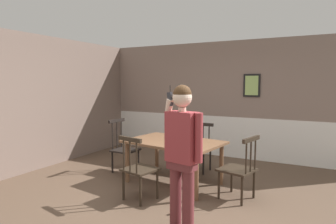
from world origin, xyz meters
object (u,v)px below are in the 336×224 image
Objects in this scene: dining_table at (174,146)px; chair_at_table_head at (138,169)px; chair_near_window at (124,148)px; chair_by_doorway at (200,148)px; chair_opposite_corner at (239,169)px; person_figure at (182,148)px.

dining_table is 0.93m from chair_at_table_head.
chair_near_window is at bearing 172.24° from dining_table.
chair_near_window reaches higher than chair_by_doorway.
chair_at_table_head is 1.49m from chair_opposite_corner.
chair_near_window is 1.05× the size of chair_at_table_head.
dining_table is 1.68× the size of chair_near_window.
person_figure reaches higher than dining_table.
chair_near_window is 0.60× the size of person_figure.
chair_near_window is 1.06× the size of chair_opposite_corner.
chair_opposite_corner is at bearing 41.16° from chair_at_table_head.
person_figure is at bearing 177.61° from chair_opposite_corner.
chair_near_window is (-1.18, 0.16, -0.19)m from dining_table.
person_figure is at bearing -59.69° from dining_table.
person_figure is at bearing 109.51° from chair_by_doorway.
chair_near_window reaches higher than chair_at_table_head.
chair_near_window is at bearing 96.02° from chair_opposite_corner.
chair_by_doorway is at bearing 122.06° from chair_near_window.
chair_at_table_head is 1.01× the size of chair_opposite_corner.
dining_table is at bearing 93.74° from chair_at_table_head.
dining_table is at bearing 84.98° from chair_by_doorway.
chair_at_table_head is at bearing 133.27° from chair_opposite_corner.
chair_near_window is at bearing -27.13° from person_figure.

